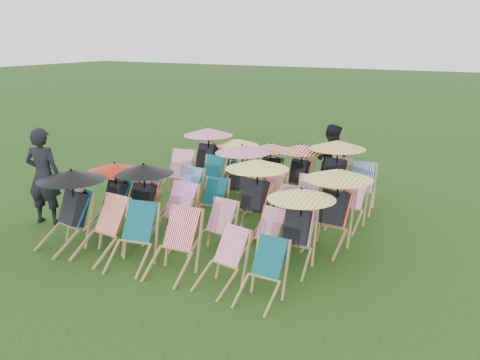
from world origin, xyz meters
The scene contains 33 objects.
ground centered at (0.00, 0.00, 0.00)m, with size 100.00×100.00×0.00m, color black.
deckchair_0 centered at (-1.93, -2.18, 0.74)m, with size 1.18×1.26×1.40m.
deckchair_1 centered at (-1.14, -2.22, 0.49)m, with size 0.73×0.96×0.99m.
deckchair_2 centered at (-0.43, -2.26, 0.49)m, with size 0.81×1.01×0.98m.
deckchair_3 centered at (0.33, -2.19, 0.50)m, with size 0.70×0.95×0.99m.
deckchair_4 centered at (1.22, -2.21, 0.43)m, with size 0.70×0.88×0.86m.
deckchair_5 centered at (1.94, -2.30, 0.43)m, with size 0.58×0.80×0.85m.
deckchair_6 centered at (-1.91, -1.11, 0.69)m, with size 1.09×1.17×1.30m.
deckchair_7 centered at (-1.28, -1.02, 0.70)m, with size 1.12×1.18×1.33m.
deckchair_8 centered at (-0.51, -1.10, 0.51)m, with size 0.74×0.99×1.03m.
deckchair_9 centered at (0.43, -1.16, 0.44)m, with size 0.65×0.85×0.88m.
deckchair_10 centered at (1.31, -1.05, 0.42)m, with size 0.70×0.86×0.84m.
deckchair_11 centered at (1.89, -1.01, 0.69)m, with size 1.10×1.17×1.30m.
deckchair_12 centered at (-2.01, -0.01, 0.42)m, with size 0.70×0.87×0.85m.
deckchair_13 centered at (-1.11, 0.04, 0.50)m, with size 0.72×0.96×1.00m.
deckchair_14 centered at (-0.44, 0.10, 0.43)m, with size 0.64×0.84×0.85m.
deckchair_15 centered at (0.52, 0.05, 0.74)m, with size 1.19×1.25×1.41m.
deckchair_16 centered at (1.19, -0.01, 0.47)m, with size 0.62×0.86×0.93m.
deckchair_17 centered at (2.10, 0.05, 0.75)m, with size 1.20×1.25×1.42m.
deckchair_18 centered at (-2.12, 1.27, 0.51)m, with size 0.80×1.02×1.03m.
deckchair_19 centered at (-1.28, 1.24, 0.49)m, with size 0.73×0.96×0.99m.
deckchair_20 centered at (-0.43, 1.23, 0.73)m, with size 1.16×1.27×1.38m.
deckchair_21 centered at (0.29, 1.13, 0.49)m, with size 0.72×0.95×0.98m.
deckchair_22 centered at (1.09, 1.17, 0.43)m, with size 0.63×0.83×0.87m.
deckchair_23 centered at (2.02, 1.19, 0.47)m, with size 0.66×0.90×0.95m.
deckchair_24 centered at (-2.05, 2.39, 0.76)m, with size 1.21×1.26×1.44m.
deckchair_25 centered at (-1.24, 2.47, 0.65)m, with size 1.03×1.12×1.23m.
deckchair_26 centered at (-0.33, 2.38, 0.65)m, with size 1.03×1.10×1.22m.
deckchair_27 centered at (0.42, 2.41, 0.67)m, with size 1.07×1.13×1.27m.
deckchair_28 centered at (1.26, 2.39, 0.76)m, with size 1.22×1.28×1.45m.
deckchair_29 centered at (1.89, 2.38, 0.49)m, with size 0.76×0.97×0.97m.
person_left centered at (-3.29, -1.48, 0.96)m, with size 0.70×0.46×1.93m, color black.
person_rear centered at (1.05, 2.91, 0.86)m, with size 0.83×0.65×1.71m, color black.
Camera 1 is at (5.02, -8.42, 3.65)m, focal length 40.00 mm.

